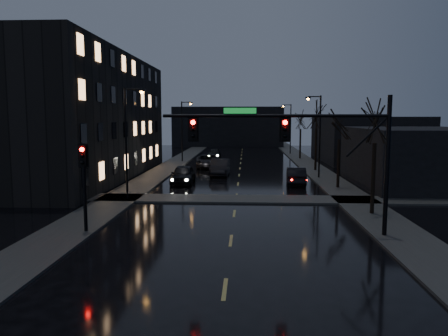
# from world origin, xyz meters

# --- Properties ---
(ground) EXTENTS (160.00, 160.00, 0.00)m
(ground) POSITION_xyz_m (0.00, 0.00, 0.00)
(ground) COLOR black
(ground) RESTS_ON ground
(sidewalk_left) EXTENTS (3.00, 140.00, 0.12)m
(sidewalk_left) POSITION_xyz_m (-8.50, 35.00, 0.06)
(sidewalk_left) COLOR #2D2D2B
(sidewalk_left) RESTS_ON ground
(sidewalk_right) EXTENTS (3.00, 140.00, 0.12)m
(sidewalk_right) POSITION_xyz_m (8.50, 35.00, 0.06)
(sidewalk_right) COLOR #2D2D2B
(sidewalk_right) RESTS_ON ground
(sidewalk_cross) EXTENTS (40.00, 3.00, 0.12)m
(sidewalk_cross) POSITION_xyz_m (0.00, 18.50, 0.06)
(sidewalk_cross) COLOR #2D2D2B
(sidewalk_cross) RESTS_ON ground
(apartment_block) EXTENTS (12.00, 30.00, 12.00)m
(apartment_block) POSITION_xyz_m (-16.50, 30.00, 6.00)
(apartment_block) COLOR black
(apartment_block) RESTS_ON ground
(commercial_right_near) EXTENTS (10.00, 14.00, 5.00)m
(commercial_right_near) POSITION_xyz_m (15.50, 26.00, 2.50)
(commercial_right_near) COLOR black
(commercial_right_near) RESTS_ON ground
(commercial_right_far) EXTENTS (12.00, 18.00, 6.00)m
(commercial_right_far) POSITION_xyz_m (17.00, 48.00, 3.00)
(commercial_right_far) COLOR black
(commercial_right_far) RESTS_ON ground
(far_block) EXTENTS (22.00, 10.00, 8.00)m
(far_block) POSITION_xyz_m (-3.00, 78.00, 4.00)
(far_block) COLOR black
(far_block) RESTS_ON ground
(signal_mast) EXTENTS (11.11, 0.41, 7.00)m
(signal_mast) POSITION_xyz_m (3.85, 9.00, 4.87)
(signal_mast) COLOR black
(signal_mast) RESTS_ON ground
(signal_pole_left) EXTENTS (0.35, 0.41, 4.53)m
(signal_pole_left) POSITION_xyz_m (-7.50, 8.99, 3.01)
(signal_pole_left) COLOR black
(signal_pole_left) RESTS_ON ground
(tree_near) EXTENTS (3.52, 3.52, 8.08)m
(tree_near) POSITION_xyz_m (8.40, 14.00, 6.22)
(tree_near) COLOR black
(tree_near) RESTS_ON ground
(tree_mid_a) EXTENTS (3.30, 3.30, 7.58)m
(tree_mid_a) POSITION_xyz_m (8.40, 24.00, 5.83)
(tree_mid_a) COLOR black
(tree_mid_a) RESTS_ON ground
(tree_mid_b) EXTENTS (3.74, 3.74, 8.59)m
(tree_mid_b) POSITION_xyz_m (8.40, 36.00, 6.61)
(tree_mid_b) COLOR black
(tree_mid_b) RESTS_ON ground
(tree_far) EXTENTS (3.43, 3.43, 7.88)m
(tree_far) POSITION_xyz_m (8.40, 50.00, 6.06)
(tree_far) COLOR black
(tree_far) RESTS_ON ground
(streetlight_l_near) EXTENTS (1.53, 0.28, 8.00)m
(streetlight_l_near) POSITION_xyz_m (-7.58, 18.00, 4.77)
(streetlight_l_near) COLOR black
(streetlight_l_near) RESTS_ON ground
(streetlight_l_far) EXTENTS (1.53, 0.28, 8.00)m
(streetlight_l_far) POSITION_xyz_m (-7.58, 45.00, 4.77)
(streetlight_l_far) COLOR black
(streetlight_l_far) RESTS_ON ground
(streetlight_r_mid) EXTENTS (1.53, 0.28, 8.00)m
(streetlight_r_mid) POSITION_xyz_m (7.58, 30.00, 4.77)
(streetlight_r_mid) COLOR black
(streetlight_r_mid) RESTS_ON ground
(streetlight_r_far) EXTENTS (1.53, 0.28, 8.00)m
(streetlight_r_far) POSITION_xyz_m (7.58, 58.00, 4.77)
(streetlight_r_far) COLOR black
(streetlight_r_far) RESTS_ON ground
(oncoming_car_a) EXTENTS (2.03, 4.88, 1.65)m
(oncoming_car_a) POSITION_xyz_m (-4.93, 25.99, 0.83)
(oncoming_car_a) COLOR black
(oncoming_car_a) RESTS_ON ground
(oncoming_car_b) EXTENTS (1.91, 5.11, 1.67)m
(oncoming_car_b) POSITION_xyz_m (-1.94, 31.74, 0.83)
(oncoming_car_b) COLOR black
(oncoming_car_b) RESTS_ON ground
(oncoming_car_c) EXTENTS (3.13, 5.85, 1.56)m
(oncoming_car_c) POSITION_xyz_m (-3.87, 38.57, 0.78)
(oncoming_car_c) COLOR black
(oncoming_car_c) RESTS_ON ground
(oncoming_car_d) EXTENTS (1.82, 4.42, 1.28)m
(oncoming_car_d) POSITION_xyz_m (-3.88, 50.19, 0.64)
(oncoming_car_d) COLOR black
(oncoming_car_d) RESTS_ON ground
(lead_car) EXTENTS (1.94, 4.76, 1.54)m
(lead_car) POSITION_xyz_m (5.14, 26.05, 0.77)
(lead_car) COLOR black
(lead_car) RESTS_ON ground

